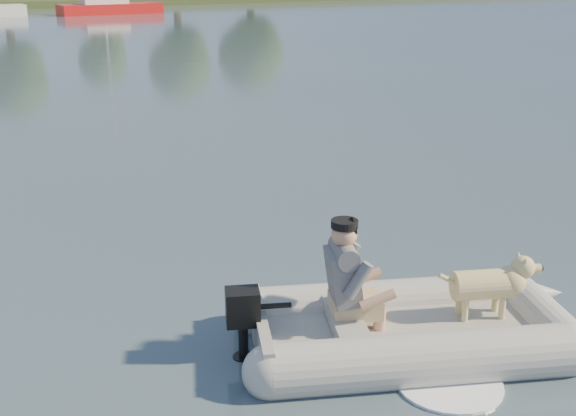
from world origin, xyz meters
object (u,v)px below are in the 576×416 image
dinghy (419,289)px  sailboat (110,8)px  dog (482,289)px  man (345,273)px

dinghy → sailboat: bearing=98.6°
dinghy → dog: (0.63, -0.16, -0.07)m
dinghy → dog: 0.65m
dog → man: bearing=-180.0°
dog → sailboat: (8.20, 48.42, -0.08)m
dog → sailboat: 49.11m
dinghy → dog: bearing=4.6°
man → sailboat: size_ratio=0.11×
sailboat → dinghy: bearing=-105.2°
dinghy → man: 0.72m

